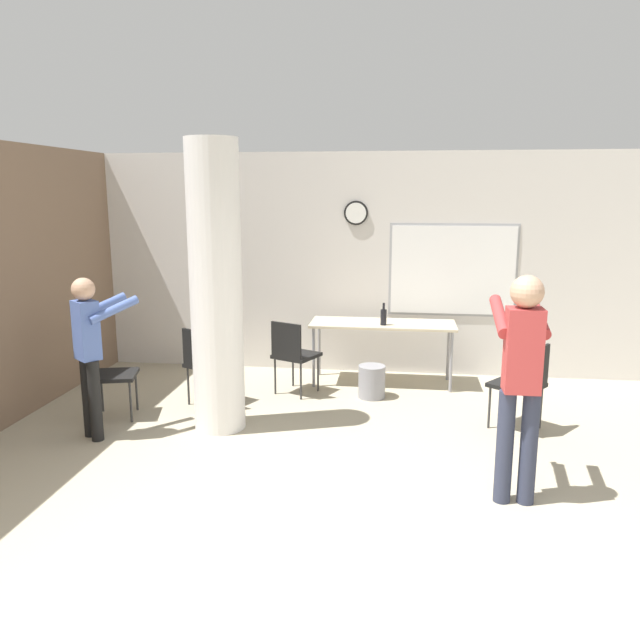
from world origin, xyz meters
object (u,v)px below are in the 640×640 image
at_px(person_playing_side, 521,371).
at_px(chair_mid_room, 524,380).
at_px(folding_table, 383,327).
at_px(chair_near_pillar, 206,360).
at_px(bottle_on_table, 384,317).
at_px(person_watching_back, 90,345).
at_px(chair_table_left, 293,352).
at_px(chair_by_left_wall, 107,370).

bearing_deg(person_playing_side, chair_mid_room, 77.78).
relative_size(folding_table, chair_near_pillar, 2.00).
xyz_separation_m(bottle_on_table, person_watching_back, (-2.66, -1.96, 0.05)).
height_order(bottle_on_table, chair_near_pillar, bottle_on_table).
height_order(bottle_on_table, person_playing_side, person_playing_side).
distance_m(chair_near_pillar, person_playing_side, 3.51).
bearing_deg(chair_table_left, bottle_on_table, 22.94).
distance_m(chair_near_pillar, chair_by_left_wall, 1.03).
xyz_separation_m(chair_by_left_wall, chair_table_left, (1.78, 0.99, 0.00)).
bearing_deg(chair_mid_room, person_playing_side, -102.22).
height_order(bottle_on_table, person_watching_back, person_watching_back).
distance_m(chair_table_left, person_playing_side, 3.15).
height_order(chair_by_left_wall, person_playing_side, person_playing_side).
distance_m(folding_table, person_watching_back, 3.38).
relative_size(chair_table_left, person_playing_side, 0.50).
distance_m(folding_table, chair_by_left_wall, 3.19).
xyz_separation_m(chair_mid_room, person_watching_back, (-4.07, -0.72, 0.40)).
distance_m(bottle_on_table, chair_mid_room, 1.90).
bearing_deg(person_watching_back, person_playing_side, -11.44).
bearing_deg(person_watching_back, chair_table_left, 42.84).
bearing_deg(bottle_on_table, chair_mid_room, -41.26).
height_order(chair_by_left_wall, chair_mid_room, same).
xyz_separation_m(bottle_on_table, chair_table_left, (-1.01, -0.43, -0.35)).
bearing_deg(chair_by_left_wall, person_playing_side, -18.51).
bearing_deg(person_playing_side, person_watching_back, 168.56).
distance_m(chair_by_left_wall, chair_table_left, 2.03).
bearing_deg(chair_mid_room, chair_table_left, 161.61).
height_order(chair_near_pillar, chair_by_left_wall, same).
bearing_deg(chair_mid_room, bottle_on_table, 138.74).
bearing_deg(person_watching_back, chair_by_left_wall, 103.42).
relative_size(folding_table, person_watching_back, 1.13).
height_order(folding_table, person_playing_side, person_playing_side).
bearing_deg(chair_by_left_wall, chair_mid_room, 2.49).
relative_size(chair_by_left_wall, person_playing_side, 0.50).
bearing_deg(bottle_on_table, folding_table, 94.42).
relative_size(chair_near_pillar, chair_table_left, 1.00).
height_order(bottle_on_table, chair_by_left_wall, bottle_on_table).
xyz_separation_m(chair_near_pillar, person_watching_back, (-0.77, -1.04, 0.40)).
bearing_deg(chair_by_left_wall, person_watching_back, -76.58).
bearing_deg(chair_mid_room, chair_by_left_wall, -177.51).
bearing_deg(chair_near_pillar, chair_by_left_wall, -151.16).
xyz_separation_m(folding_table, person_watching_back, (-2.65, -2.09, 0.20)).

